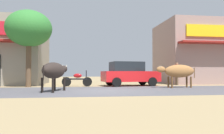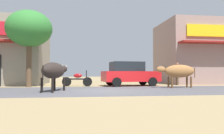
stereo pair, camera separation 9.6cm
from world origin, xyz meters
name	(u,v)px [view 1 (the left image)]	position (x,y,z in m)	size (l,w,h in m)	color
ground	(102,90)	(0.00, 0.00, 0.00)	(80.00, 80.00, 0.00)	#988159
asphalt_road	(102,90)	(0.00, 0.00, 0.00)	(72.00, 5.93, 0.00)	#504F54
storefront_left_cafe	(3,52)	(-7.05, 6.90, 2.48)	(6.23, 6.21, 4.94)	gray
storefront_right_club	(208,53)	(10.02, 6.90, 2.61)	(8.33, 6.21, 5.22)	gray
roadside_tree	(29,29)	(-4.36, 3.42, 3.69)	(2.88, 2.88, 4.88)	brown
parked_hatchback_car	(129,74)	(2.22, 3.64, 0.84)	(4.03, 2.22, 1.64)	red
parked_motorcycle	(77,79)	(-1.30, 3.49, 0.47)	(1.97, 0.45, 1.06)	black
cow_near_brown	(54,71)	(-2.33, -0.31, 0.99)	(1.33, 2.58, 1.40)	#2A221F
cow_far_dark	(179,71)	(4.77, 1.44, 0.98)	(2.52, 0.81, 1.39)	#9D6839
pedestrian_by_shop	(177,71)	(5.91, 4.20, 0.99)	(0.47, 0.61, 1.69)	brown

